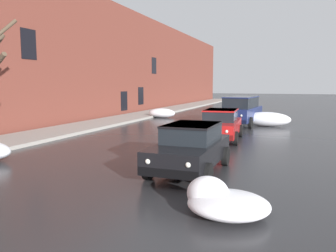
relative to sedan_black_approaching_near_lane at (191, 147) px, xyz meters
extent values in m
cube|color=gray|center=(-8.99, 8.03, -0.67)|extent=(2.87, 80.00, 0.16)
cube|color=brown|center=(-10.93, 8.03, 3.72)|extent=(0.60, 80.00, 8.94)
cube|color=black|center=(-10.64, 15.86, 0.46)|extent=(0.08, 1.10, 1.60)
cube|color=black|center=(-10.64, 19.14, 0.78)|extent=(0.08, 1.10, 1.60)
cube|color=black|center=(-10.64, 22.30, 3.70)|extent=(0.08, 1.10, 1.60)
cube|color=black|center=(-10.64, 5.20, 3.97)|extent=(0.08, 1.10, 1.60)
ellipsoid|color=white|center=(1.71, -3.04, -0.52)|extent=(1.64, 1.50, 0.46)
ellipsoid|color=white|center=(1.27, -2.94, -0.39)|extent=(0.87, 0.73, 0.73)
ellipsoid|color=white|center=(-6.90, 15.09, -0.39)|extent=(2.12, 1.11, 0.73)
ellipsoid|color=white|center=(-7.35, 15.27, -0.53)|extent=(0.52, 0.43, 0.43)
ellipsoid|color=white|center=(1.16, 12.30, -0.31)|extent=(2.92, 1.11, 0.89)
ellipsoid|color=white|center=(1.39, 12.22, -0.49)|extent=(0.63, 0.53, 0.53)
ellipsoid|color=white|center=(1.28, 12.26, -0.51)|extent=(0.58, 0.49, 0.49)
cube|color=black|center=(0.00, -0.05, -0.15)|extent=(1.62, 3.83, 0.60)
cube|color=black|center=(0.00, 0.14, 0.41)|extent=(1.39, 1.99, 0.52)
cube|color=black|center=(0.00, 0.14, 0.64)|extent=(1.42, 2.03, 0.06)
cube|color=black|center=(0.00, -1.92, -0.33)|extent=(1.58, 0.12, 0.22)
cube|color=black|center=(0.00, 1.81, -0.33)|extent=(1.58, 0.12, 0.22)
cylinder|color=black|center=(0.83, -1.24, -0.45)|extent=(0.18, 0.60, 0.60)
cylinder|color=black|center=(-0.82, -1.24, -0.45)|extent=(0.18, 0.60, 0.60)
cylinder|color=black|center=(0.82, 1.14, -0.45)|extent=(0.18, 0.60, 0.60)
cylinder|color=black|center=(-0.83, 1.13, -0.45)|extent=(0.18, 0.60, 0.60)
sphere|color=silver|center=(0.53, -1.94, -0.07)|extent=(0.14, 0.14, 0.14)
sphere|color=silver|center=(-0.52, -1.95, -0.07)|extent=(0.14, 0.14, 0.14)
cube|color=red|center=(-0.40, 6.08, -0.15)|extent=(1.92, 4.08, 0.60)
cube|color=black|center=(-0.42, 6.28, 0.41)|extent=(1.55, 2.16, 0.52)
cube|color=red|center=(-0.42, 6.28, 0.64)|extent=(1.59, 2.20, 0.06)
cube|color=#520B0B|center=(-0.26, 4.15, -0.33)|extent=(1.61, 0.24, 0.22)
cube|color=#520B0B|center=(-0.55, 8.01, -0.33)|extent=(1.61, 0.24, 0.22)
cylinder|color=black|center=(0.52, 4.91, -0.45)|extent=(0.22, 0.61, 0.60)
cylinder|color=black|center=(-1.15, 4.79, -0.45)|extent=(0.22, 0.61, 0.60)
cylinder|color=black|center=(0.34, 7.37, -0.45)|extent=(0.22, 0.61, 0.60)
cylinder|color=black|center=(-1.33, 7.24, -0.45)|extent=(0.22, 0.61, 0.60)
sphere|color=silver|center=(0.27, 4.16, -0.07)|extent=(0.14, 0.14, 0.14)
sphere|color=silver|center=(-0.79, 4.08, -0.07)|extent=(0.14, 0.14, 0.14)
cube|color=navy|center=(-0.41, 12.34, -0.01)|extent=(2.22, 4.78, 0.80)
cube|color=black|center=(-0.41, 12.39, 0.73)|extent=(1.84, 3.37, 0.68)
cube|color=navy|center=(-0.41, 12.39, 1.04)|extent=(1.89, 3.44, 0.06)
cube|color=black|center=(-0.61, 10.08, -0.29)|extent=(1.79, 0.27, 0.22)
cube|color=black|center=(-0.22, 14.60, -0.29)|extent=(1.79, 0.27, 0.22)
cylinder|color=black|center=(0.39, 10.83, -0.41)|extent=(0.24, 0.69, 0.68)
cylinder|color=black|center=(-1.47, 10.99, -0.41)|extent=(0.24, 0.69, 0.68)
cylinder|color=black|center=(0.64, 13.70, -0.41)|extent=(0.24, 0.69, 0.68)
cylinder|color=black|center=(-1.22, 13.86, -0.41)|extent=(0.24, 0.69, 0.68)
sphere|color=silver|center=(-0.02, 10.00, 0.07)|extent=(0.14, 0.14, 0.14)
sphere|color=silver|center=(-1.20, 10.10, 0.07)|extent=(0.14, 0.14, 0.14)
camera|label=1|loc=(2.88, -9.54, 1.83)|focal=36.48mm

